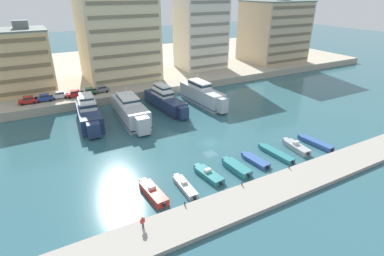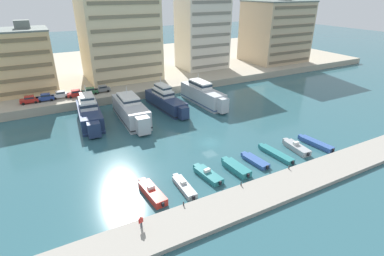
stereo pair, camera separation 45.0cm
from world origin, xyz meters
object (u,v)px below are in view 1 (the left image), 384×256
motorboat_teal_mid_left (208,174)px  yacht_silver_left (131,111)px  car_grey_center_right (101,89)px  yacht_navy_far_left (89,114)px  motorboat_grey_mid_right (296,147)px  car_white_mid_left (59,95)px  motorboat_red_far_left (153,193)px  motorboat_blue_right (315,143)px  pedestrian_near_edge (143,221)px  motorboat_teal_center_left (236,167)px  car_green_center (89,91)px  car_red_far_left (28,100)px  yacht_navy_mid_left (165,101)px  yacht_silver_center_left (202,95)px  car_red_center_left (75,94)px  motorboat_blue_center (255,160)px  motorboat_grey_left (185,186)px  motorboat_teal_center_right (276,153)px  car_blue_left (44,97)px

motorboat_teal_mid_left → yacht_silver_left: bearing=97.3°
car_grey_center_right → yacht_navy_far_left: bearing=-113.2°
motorboat_grey_mid_right → car_white_mid_left: 57.94m
motorboat_red_far_left → motorboat_blue_right: bearing=-0.5°
motorboat_grey_mid_right → pedestrian_near_edge: 33.06m
motorboat_blue_right → car_grey_center_right: bearing=122.7°
motorboat_teal_center_left → car_grey_center_right: size_ratio=1.57×
motorboat_red_far_left → car_green_center: 45.37m
car_red_far_left → car_green_center: 14.31m
motorboat_teal_center_left → car_red_far_left: 53.78m
yacht_silver_left → yacht_navy_mid_left: 10.33m
yacht_silver_center_left → motorboat_blue_right: bearing=-76.3°
yacht_navy_mid_left → car_red_center_left: size_ratio=4.33×
yacht_navy_far_left → yacht_silver_left: size_ratio=0.93×
yacht_navy_mid_left → pedestrian_near_edge: size_ratio=10.40×
motorboat_blue_center → car_white_mid_left: 52.54m
car_red_far_left → yacht_silver_center_left: bearing=-20.9°
motorboat_blue_right → car_white_mid_left: 61.27m
motorboat_blue_center → motorboat_grey_left: bearing=-176.5°
motorboat_grey_mid_right → car_green_center: car_green_center is taller
yacht_silver_left → pedestrian_near_edge: yacht_silver_left is taller
motorboat_grey_left → car_white_mid_left: car_white_mid_left is taller
motorboat_teal_center_left → motorboat_blue_center: motorboat_teal_center_left is taller
yacht_silver_left → yacht_navy_mid_left: bearing=17.5°
yacht_silver_left → motorboat_teal_center_right: 33.10m
motorboat_teal_center_right → car_green_center: size_ratio=1.91×
yacht_navy_far_left → car_green_center: (2.98, 14.25, 0.75)m
motorboat_blue_center → car_red_center_left: 50.05m
car_red_center_left → motorboat_blue_center: bearing=-63.6°
motorboat_red_far_left → car_blue_left: bearing=102.8°
yacht_navy_mid_left → pedestrian_near_edge: (-19.65, -37.33, -0.52)m
car_white_mid_left → motorboat_blue_right: bearing=-49.0°
motorboat_grey_left → motorboat_teal_center_left: size_ratio=1.04×
motorboat_teal_center_left → car_green_center: 47.78m
car_grey_center_right → motorboat_blue_right: bearing=-57.3°
motorboat_grey_left → motorboat_grey_mid_right: motorboat_grey_mid_right is taller
motorboat_blue_center → pedestrian_near_edge: 23.70m
motorboat_grey_left → car_grey_center_right: car_grey_center_right is taller
motorboat_grey_left → car_green_center: size_ratio=1.59×
motorboat_teal_center_right → motorboat_grey_mid_right: 4.85m
yacht_navy_far_left → motorboat_blue_center: size_ratio=2.84×
motorboat_grey_left → pedestrian_near_edge: (-8.61, -5.44, 1.27)m
yacht_silver_left → yacht_navy_mid_left: yacht_navy_mid_left is taller
motorboat_red_far_left → motorboat_teal_center_left: (14.66, -0.24, -0.05)m
car_blue_left → car_white_mid_left: bearing=9.0°
motorboat_grey_mid_right → car_white_mid_left: bearing=127.8°
car_red_far_left → motorboat_blue_center: bearing=-53.8°
motorboat_teal_mid_left → yacht_navy_mid_left: bearing=78.5°
motorboat_blue_center → motorboat_teal_center_right: 4.79m
motorboat_grey_left → motorboat_teal_center_right: (19.00, 0.95, -0.01)m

